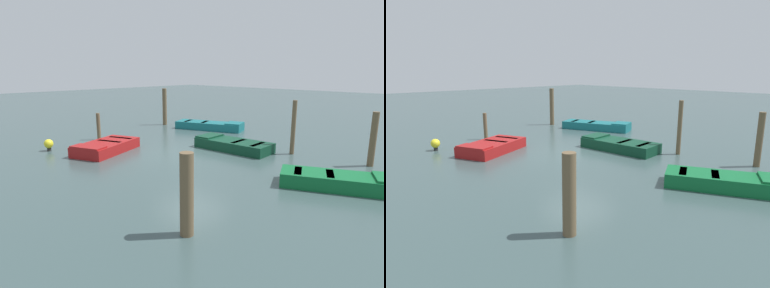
{
  "view_description": "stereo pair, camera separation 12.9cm",
  "coord_description": "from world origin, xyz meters",
  "views": [
    {
      "loc": [
        -8.85,
        8.94,
        3.23
      ],
      "look_at": [
        0.0,
        0.0,
        0.35
      ],
      "focal_mm": 30.87,
      "sensor_mm": 36.0,
      "label": 1
    },
    {
      "loc": [
        -8.94,
        8.85,
        3.23
      ],
      "look_at": [
        0.0,
        0.0,
        0.35
      ],
      "focal_mm": 30.87,
      "sensor_mm": 36.0,
      "label": 2
    }
  ],
  "objects": [
    {
      "name": "ground_plane",
      "position": [
        0.0,
        0.0,
        0.0
      ],
      "size": [
        80.0,
        80.0,
        0.0
      ],
      "primitive_type": "plane",
      "color": "#384C4C"
    },
    {
      "name": "rowboat_green",
      "position": [
        -5.68,
        -0.04,
        0.22
      ],
      "size": [
        3.23,
        2.26,
        0.46
      ],
      "rotation": [
        0.0,
        0.0,
        3.58
      ],
      "color": "#0F602D",
      "rests_on": "ground_plane"
    },
    {
      "name": "rowboat_teal",
      "position": [
        2.9,
        -4.31,
        0.22
      ],
      "size": [
        3.78,
        2.32,
        0.46
      ],
      "rotation": [
        0.0,
        0.0,
        3.5
      ],
      "color": "#14666B",
      "rests_on": "ground_plane"
    },
    {
      "name": "rowboat_dark_green",
      "position": [
        -0.85,
        -1.51,
        0.22
      ],
      "size": [
        3.2,
        1.45,
        0.46
      ],
      "rotation": [
        0.0,
        0.0,
        0.07
      ],
      "color": "#0C3823",
      "rests_on": "ground_plane"
    },
    {
      "name": "rowboat_red",
      "position": [
        2.49,
        2.31,
        0.22
      ],
      "size": [
        2.29,
        3.02,
        0.46
      ],
      "rotation": [
        0.0,
        0.0,
        1.95
      ],
      "color": "maroon",
      "rests_on": "ground_plane"
    },
    {
      "name": "mooring_piling_near_right",
      "position": [
        -2.89,
        -2.57,
        1.04
      ],
      "size": [
        0.17,
        0.17,
        2.08
      ],
      "primitive_type": "cylinder",
      "color": "brown",
      "rests_on": "ground_plane"
    },
    {
      "name": "mooring_piling_far_left",
      "position": [
        5.81,
        -3.6,
        1.06
      ],
      "size": [
        0.25,
        0.25,
        2.12
      ],
      "primitive_type": "cylinder",
      "color": "brown",
      "rests_on": "ground_plane"
    },
    {
      "name": "mooring_piling_mid_right",
      "position": [
        4.77,
        1.31,
        0.62
      ],
      "size": [
        0.17,
        0.17,
        1.24
      ],
      "primitive_type": "cylinder",
      "color": "brown",
      "rests_on": "ground_plane"
    },
    {
      "name": "mooring_piling_mid_left",
      "position": [
        -5.58,
        -2.96,
        0.92
      ],
      "size": [
        0.21,
        0.21,
        1.85
      ],
      "primitive_type": "cylinder",
      "color": "brown",
      "rests_on": "ground_plane"
    },
    {
      "name": "mooring_piling_far_right",
      "position": [
        -4.55,
        4.75,
        0.85
      ],
      "size": [
        0.27,
        0.27,
        1.69
      ],
      "primitive_type": "cylinder",
      "color": "brown",
      "rests_on": "ground_plane"
    },
    {
      "name": "marker_buoy",
      "position": [
        4.28,
        3.84,
        0.29
      ],
      "size": [
        0.36,
        0.36,
        0.48
      ],
      "color": "#262626",
      "rests_on": "ground_plane"
    }
  ]
}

